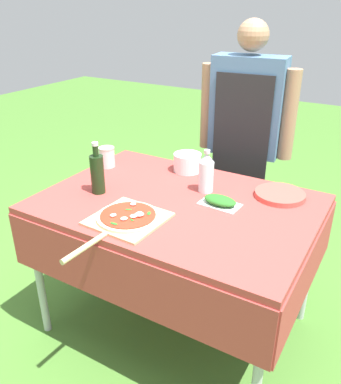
# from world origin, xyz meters

# --- Properties ---
(ground_plane) EXTENTS (12.00, 12.00, 0.00)m
(ground_plane) POSITION_xyz_m (0.00, 0.00, 0.00)
(ground_plane) COLOR #477A2D
(prep_table) EXTENTS (1.35, 0.96, 0.80)m
(prep_table) POSITION_xyz_m (0.00, 0.00, 0.72)
(prep_table) COLOR #A83D38
(prep_table) RESTS_ON ground
(person_cook) EXTENTS (0.60, 0.23, 1.61)m
(person_cook) POSITION_xyz_m (0.03, 0.80, 0.95)
(person_cook) COLOR #333D56
(person_cook) RESTS_ON ground
(pizza_on_peel) EXTENTS (0.32, 0.57, 0.05)m
(pizza_on_peel) POSITION_xyz_m (-0.10, -0.29, 0.81)
(pizza_on_peel) COLOR #D1B27F
(pizza_on_peel) RESTS_ON prep_table
(oil_bottle) EXTENTS (0.07, 0.07, 0.27)m
(oil_bottle) POSITION_xyz_m (-0.40, -0.12, 0.90)
(oil_bottle) COLOR black
(oil_bottle) RESTS_ON prep_table
(water_bottle) EXTENTS (0.08, 0.08, 0.23)m
(water_bottle) POSITION_xyz_m (0.07, 0.18, 0.90)
(water_bottle) COLOR silver
(water_bottle) RESTS_ON prep_table
(herb_container) EXTENTS (0.20, 0.13, 0.04)m
(herb_container) POSITION_xyz_m (0.20, 0.07, 0.82)
(herb_container) COLOR silver
(herb_container) RESTS_ON prep_table
(mixing_tub) EXTENTS (0.16, 0.16, 0.10)m
(mixing_tub) POSITION_xyz_m (-0.14, 0.37, 0.85)
(mixing_tub) COLOR silver
(mixing_tub) RESTS_ON prep_table
(plate_stack) EXTENTS (0.26, 0.26, 0.02)m
(plate_stack) POSITION_xyz_m (0.42, 0.31, 0.81)
(plate_stack) COLOR #DB4C42
(plate_stack) RESTS_ON prep_table
(sauce_jar) EXTENTS (0.09, 0.09, 0.12)m
(sauce_jar) POSITION_xyz_m (-0.59, 0.19, 0.85)
(sauce_jar) COLOR silver
(sauce_jar) RESTS_ON prep_table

